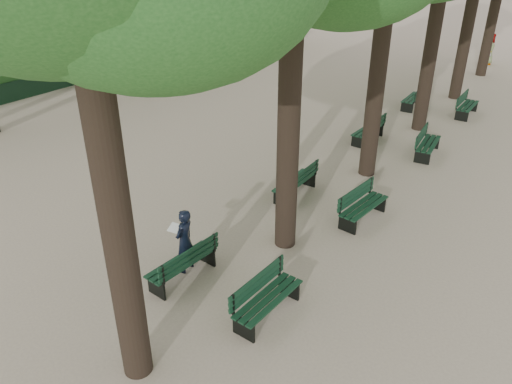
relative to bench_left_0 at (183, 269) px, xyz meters
The scene contains 14 objects.
ground 0.63m from the bench_left_0, 130.00° to the right, with size 120.00×120.00×0.00m, color #C0AB91.
bench_left_0 is the anchor object (origin of this frame).
bench_left_1 4.92m from the bench_left_0, 90.00° to the left, with size 0.61×1.81×0.92m.
bench_left_2 10.17m from the bench_left_0, 90.00° to the left, with size 0.62×1.82×0.92m.
bench_left_3 15.00m from the bench_left_0, 90.00° to the left, with size 0.64×1.82×0.92m.
bench_right_0 2.27m from the bench_left_0, ahead, with size 0.64×1.82×0.92m.
bench_right_1 5.25m from the bench_left_0, 64.44° to the left, with size 0.76×1.85×0.92m.
bench_right_2 10.37m from the bench_left_0, 77.37° to the left, with size 0.77×1.85×0.92m.
bench_right_3 15.42m from the bench_left_0, 81.55° to the left, with size 0.59×1.81×0.92m.
man_with_map 0.63m from the bench_left_0, 119.16° to the left, with size 0.64×0.68×1.59m.
pedestrian_d 25.36m from the bench_left_0, 88.18° to the left, with size 0.86×0.35×1.75m, color #262628.
pedestrian_e 26.66m from the bench_left_0, 115.96° to the left, with size 1.53×0.33×1.65m, color #262628.
fence 18.65m from the bench_left_0, 145.49° to the left, with size 0.08×42.00×0.90m, color black.
hedge 19.23m from the bench_left_0, 146.68° to the left, with size 1.20×42.00×1.20m, color #1C4819.
Camera 1 is at (6.99, -6.10, 7.11)m, focal length 35.00 mm.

